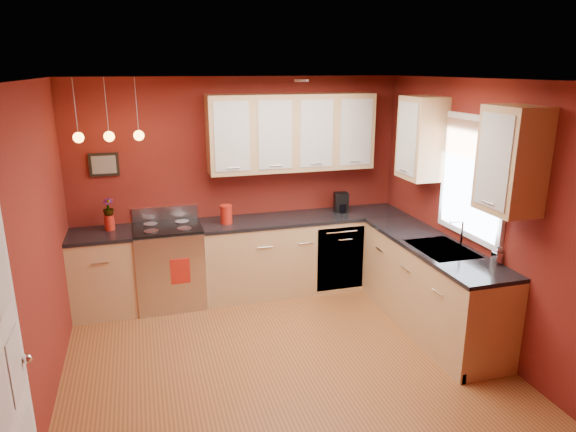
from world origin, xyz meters
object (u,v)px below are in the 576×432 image
object	(u,v)px
red_canister	(226,214)
soap_pump	(497,255)
coffee_maker	(341,203)
gas_range	(170,265)
sink	(442,251)

from	to	relation	value
red_canister	soap_pump	bearing A→B (deg)	-42.15
red_canister	soap_pump	world-z (taller)	red_canister
red_canister	coffee_maker	xyz separation A→B (m)	(1.48, 0.09, 0.00)
gas_range	soap_pump	world-z (taller)	same
gas_range	coffee_maker	xyz separation A→B (m)	(2.16, 0.06, 0.57)
coffee_maker	gas_range	bearing A→B (deg)	-169.32
coffee_maker	soap_pump	distance (m)	2.20
gas_range	soap_pump	distance (m)	3.55
gas_range	red_canister	size ratio (longest dim) A/B	5.08
gas_range	coffee_maker	size ratio (longest dim) A/B	4.53
soap_pump	red_canister	bearing A→B (deg)	137.85
gas_range	sink	world-z (taller)	sink
sink	coffee_maker	bearing A→B (deg)	106.59
sink	soap_pump	xyz separation A→B (m)	(0.25, -0.51, 0.11)
red_canister	soap_pump	size ratio (longest dim) A/B	1.28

